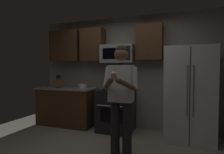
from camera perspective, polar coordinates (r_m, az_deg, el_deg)
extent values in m
cube|color=gray|center=(4.52, 4.70, 1.40)|extent=(4.40, 0.10, 2.60)
cube|color=black|center=(4.29, 1.27, -9.96)|extent=(0.76, 0.66, 0.92)
cube|color=black|center=(3.99, -0.34, -11.49)|extent=(0.48, 0.01, 0.28)
cylinder|color=#99999E|center=(3.93, -0.46, -8.73)|extent=(0.60, 0.03, 0.03)
cylinder|color=black|center=(4.15, -1.71, -3.86)|extent=(0.18, 0.18, 0.01)
cylinder|color=black|center=(4.03, 3.05, -4.05)|extent=(0.18, 0.18, 0.01)
cylinder|color=black|center=(4.41, -0.34, -3.49)|extent=(0.18, 0.18, 0.01)
cylinder|color=black|center=(4.30, 4.16, -3.65)|extent=(0.18, 0.18, 0.01)
cube|color=#9EA0A5|center=(4.32, 1.81, 6.93)|extent=(0.74, 0.40, 0.40)
cube|color=black|center=(4.16, -0.28, 7.11)|extent=(0.40, 0.01, 0.24)
cube|color=black|center=(4.05, 4.40, 7.23)|extent=(0.16, 0.01, 0.30)
cube|color=white|center=(3.95, 22.16, -4.73)|extent=(0.90, 0.72, 1.80)
cylinder|color=gray|center=(3.57, 21.57, -3.86)|extent=(0.02, 0.02, 0.90)
cylinder|color=gray|center=(3.57, 23.18, -3.87)|extent=(0.02, 0.02, 0.90)
cube|color=black|center=(3.59, 22.34, -5.43)|extent=(0.01, 0.01, 1.74)
cube|color=#4C301C|center=(5.01, -13.56, 8.88)|extent=(0.80, 0.34, 0.76)
sphere|color=brown|center=(4.84, -14.72, 6.13)|extent=(0.03, 0.03, 0.03)
cube|color=#4C301C|center=(4.64, -5.73, 9.47)|extent=(0.55, 0.34, 0.76)
sphere|color=brown|center=(4.45, -6.74, 6.52)|extent=(0.03, 0.03, 0.03)
cube|color=#4C301C|center=(4.23, 11.22, 10.13)|extent=(0.55, 0.34, 0.76)
sphere|color=brown|center=(4.02, 10.78, 6.94)|extent=(0.03, 0.03, 0.03)
cube|color=#4C301C|center=(4.89, -13.39, -8.74)|extent=(1.40, 0.62, 0.88)
cube|color=gray|center=(4.82, -13.44, -3.37)|extent=(1.44, 0.66, 0.04)
cube|color=brown|center=(4.87, -15.61, -1.79)|extent=(0.16, 0.15, 0.24)
cylinder|color=black|center=(4.88, -16.29, 0.03)|extent=(0.02, 0.04, 0.09)
cylinder|color=black|center=(4.86, -16.03, 0.03)|extent=(0.02, 0.04, 0.09)
cylinder|color=black|center=(4.85, -15.77, 0.02)|extent=(0.02, 0.04, 0.09)
cylinder|color=black|center=(4.83, -15.51, 0.02)|extent=(0.02, 0.04, 0.09)
cylinder|color=black|center=(4.82, -15.24, 0.01)|extent=(0.02, 0.04, 0.09)
cylinder|color=white|center=(4.64, -8.95, -2.74)|extent=(0.20, 0.20, 0.09)
torus|color=white|center=(4.64, -8.95, -2.19)|extent=(0.21, 0.21, 0.01)
cylinder|color=#262628|center=(3.19, 0.95, -14.90)|extent=(0.15, 0.15, 0.86)
cylinder|color=#262628|center=(3.13, 4.53, -15.24)|extent=(0.15, 0.15, 0.86)
cube|color=white|center=(3.02, 2.75, -1.94)|extent=(0.38, 0.22, 0.58)
sphere|color=brown|center=(3.02, 2.77, 6.79)|extent=(0.22, 0.22, 0.22)
sphere|color=#382314|center=(3.04, 2.83, 7.72)|extent=(0.20, 0.20, 0.20)
cylinder|color=white|center=(3.06, -1.43, -0.10)|extent=(0.15, 0.18, 0.35)
cylinder|color=brown|center=(2.89, -1.22, -2.16)|extent=(0.26, 0.33, 0.21)
sphere|color=brown|center=(2.73, -0.47, -0.98)|extent=(0.09, 0.09, 0.09)
cylinder|color=white|center=(2.93, 6.78, -0.23)|extent=(0.15, 0.18, 0.35)
cylinder|color=brown|center=(2.80, 4.51, -2.32)|extent=(0.26, 0.33, 0.21)
sphere|color=brown|center=(2.69, 1.91, -1.03)|extent=(0.09, 0.09, 0.09)
cylinder|color=#A87F56|center=(2.69, 0.57, -0.02)|extent=(0.08, 0.08, 0.06)
ellipsoid|color=#F2B2CC|center=(2.69, 0.57, 1.03)|extent=(0.09, 0.09, 0.06)
cylinder|color=#4CBF66|center=(2.69, 0.87, 2.04)|extent=(0.01, 0.01, 0.06)
ellipsoid|color=#FFD159|center=(2.69, 0.87, 2.84)|extent=(0.01, 0.01, 0.02)
cylinder|color=#F2D84C|center=(2.70, 0.28, 2.04)|extent=(0.01, 0.01, 0.06)
ellipsoid|color=#FFD159|center=(2.70, 0.28, 2.84)|extent=(0.01, 0.01, 0.02)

